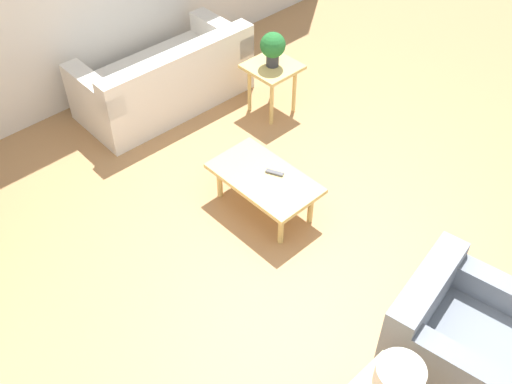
% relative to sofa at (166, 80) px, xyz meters
% --- Properties ---
extents(ground_plane, '(14.00, 14.00, 0.00)m').
position_rel_sofa_xyz_m(ground_plane, '(-2.32, 0.37, -0.30)').
color(ground_plane, '#A87A4C').
extents(sofa, '(0.91, 1.85, 0.77)m').
position_rel_sofa_xyz_m(sofa, '(0.00, 0.00, 0.00)').
color(sofa, silver).
rests_on(sofa, ground_plane).
extents(armchair, '(0.99, 1.01, 0.73)m').
position_rel_sofa_xyz_m(armchair, '(-3.90, 0.46, 0.00)').
color(armchair, slate).
rests_on(armchair, ground_plane).
extents(coffee_table, '(0.97, 0.55, 0.38)m').
position_rel_sofa_xyz_m(coffee_table, '(-1.89, 0.36, 0.04)').
color(coffee_table, tan).
rests_on(coffee_table, ground_plane).
extents(side_table_plant, '(0.50, 0.50, 0.56)m').
position_rel_sofa_xyz_m(side_table_plant, '(-0.86, -0.74, 0.17)').
color(side_table_plant, tan).
rests_on(side_table_plant, ground_plane).
extents(potted_plant, '(0.26, 0.26, 0.36)m').
position_rel_sofa_xyz_m(potted_plant, '(-0.86, -0.74, 0.48)').
color(potted_plant, '#333338').
rests_on(potted_plant, side_table_plant).
extents(table_lamp, '(0.28, 0.28, 0.38)m').
position_rel_sofa_xyz_m(table_lamp, '(-3.94, 1.32, 0.51)').
color(table_lamp, '#333333').
rests_on(table_lamp, side_table_lamp).
extents(remote_control, '(0.16, 0.10, 0.02)m').
position_rel_sofa_xyz_m(remote_control, '(-1.92, 0.27, 0.10)').
color(remote_control, '#4C4C51').
rests_on(remote_control, coffee_table).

